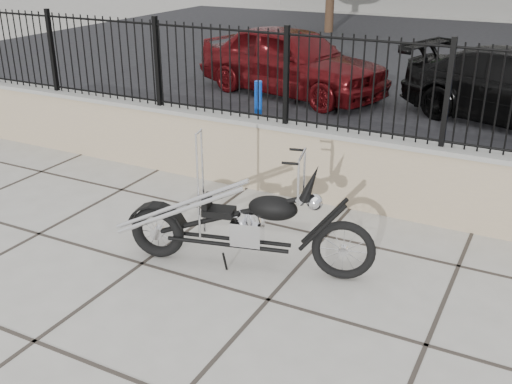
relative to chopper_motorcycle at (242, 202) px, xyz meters
The scene contains 7 objects.
ground_plane 1.01m from the chopper_motorcycle, 40.55° to the right, with size 90.00×90.00×0.00m, color #99968E.
parking_lot 12.09m from the chopper_motorcycle, 87.53° to the left, with size 30.00×30.00×0.00m, color black.
retaining_wall 2.14m from the chopper_motorcycle, 75.82° to the left, with size 14.00×0.36×0.96m, color gray.
iron_fence 2.27m from the chopper_motorcycle, 75.82° to the left, with size 14.00×0.08×1.20m, color black.
chopper_motorcycle is the anchor object (origin of this frame).
car_red 7.59m from the chopper_motorcycle, 110.60° to the left, with size 1.76×4.37×1.49m, color #4D0B0D.
bollard_a 4.13m from the chopper_motorcycle, 115.04° to the left, with size 0.13×0.13×1.06m, color #0C5BB9.
Camera 1 is at (2.14, -4.37, 3.20)m, focal length 42.00 mm.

